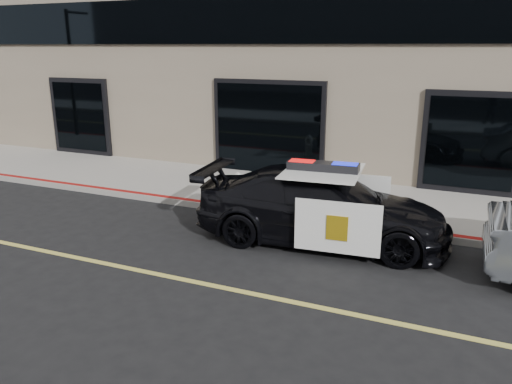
% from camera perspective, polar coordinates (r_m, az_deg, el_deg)
% --- Properties ---
extents(ground, '(120.00, 120.00, 0.00)m').
position_cam_1_polar(ground, '(8.77, -9.69, -9.57)').
color(ground, black).
rests_on(ground, ground).
extents(sidewalk_n, '(60.00, 3.50, 0.15)m').
position_cam_1_polar(sidewalk_n, '(13.15, 2.65, -0.11)').
color(sidewalk_n, gray).
rests_on(sidewalk_n, ground).
extents(police_car, '(2.90, 5.34, 1.63)m').
position_cam_1_polar(police_car, '(10.02, 7.52, -1.62)').
color(police_car, black).
rests_on(police_car, ground).
extents(fire_hydrant, '(0.33, 0.45, 0.72)m').
position_cam_1_polar(fire_hydrant, '(12.13, -2.08, 0.50)').
color(fire_hydrant, silver).
rests_on(fire_hydrant, sidewalk_n).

